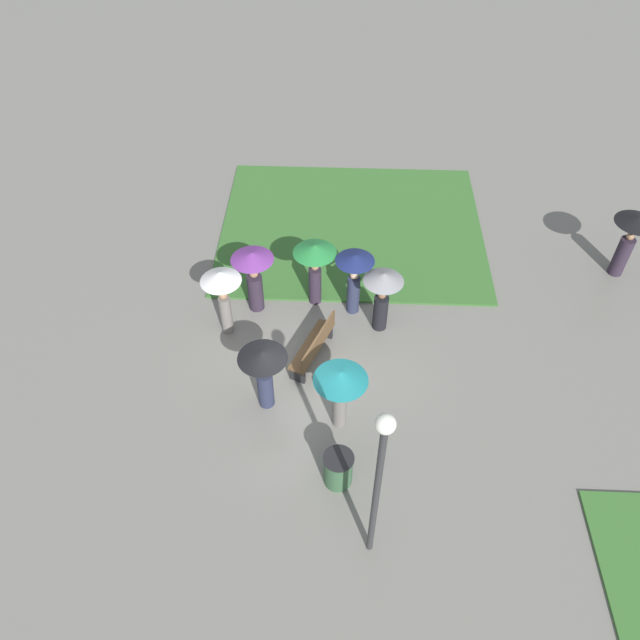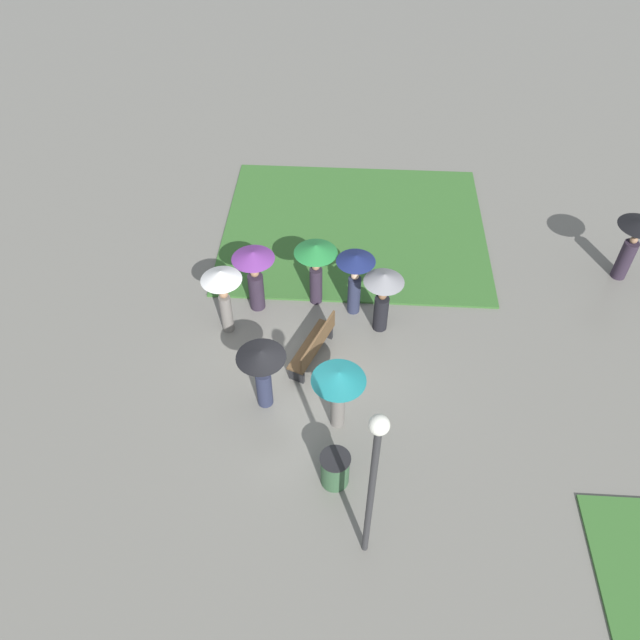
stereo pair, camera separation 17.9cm
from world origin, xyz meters
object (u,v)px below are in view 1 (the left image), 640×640
trash_bin (338,469)px  crowd_person_green (315,260)px  lamp_post (379,472)px  lone_walker_mid_plaza (631,236)px  crowd_person_purple (253,272)px  crowd_person_grey (382,291)px  park_bench (315,346)px  crowd_person_white (222,288)px  crowd_person_black (264,368)px  crowd_person_navy (354,273)px  crowd_person_teal (340,384)px

trash_bin → crowd_person_green: (-5.27, -0.72, 0.97)m
lamp_post → lone_walker_mid_plaza: size_ratio=2.24×
trash_bin → crowd_person_purple: (-4.95, -2.23, 0.81)m
crowd_person_green → crowd_person_grey: 1.89m
park_bench → crowd_person_white: crowd_person_white is taller
crowd_person_grey → lone_walker_mid_plaza: lone_walker_mid_plaza is taller
crowd_person_white → crowd_person_black: bearing=89.4°
crowd_person_purple → crowd_person_navy: bearing=-156.2°
crowd_person_purple → lone_walker_mid_plaza: 9.90m
park_bench → crowd_person_green: crowd_person_green is taller
lamp_post → park_bench: bearing=-164.8°
crowd_person_black → crowd_person_white: crowd_person_white is taller
crowd_person_black → park_bench: bearing=24.3°
lamp_post → trash_bin: size_ratio=5.01×
crowd_person_navy → crowd_person_purple: bearing=60.8°
park_bench → crowd_person_purple: bearing=-114.5°
crowd_person_teal → crowd_person_purple: bearing=63.5°
trash_bin → crowd_person_black: size_ratio=0.48×
crowd_person_black → crowd_person_purple: (-3.06, -0.57, -0.01)m
trash_bin → crowd_person_green: 5.40m
crowd_person_purple → lone_walker_mid_plaza: lone_walker_mid_plaza is taller
crowd_person_black → crowd_person_grey: bearing=14.9°
crowd_person_green → crowd_person_white: crowd_person_white is taller
crowd_person_teal → crowd_person_grey: size_ratio=0.98×
crowd_person_grey → crowd_person_teal: bearing=-84.6°
park_bench → crowd_person_navy: bearing=174.4°
trash_bin → crowd_person_teal: crowd_person_teal is taller
park_bench → crowd_person_black: size_ratio=1.01×
crowd_person_black → lone_walker_mid_plaza: (-4.83, 9.17, 0.04)m
crowd_person_green → crowd_person_purple: 1.55m
park_bench → lamp_post: lamp_post is taller
crowd_person_navy → crowd_person_grey: 0.88m
trash_bin → crowd_person_teal: bearing=-179.8°
trash_bin → crowd_person_grey: size_ratio=0.47×
park_bench → lamp_post: size_ratio=0.42×
lamp_post → crowd_person_purple: bearing=-155.8°
lamp_post → crowd_person_grey: bearing=176.8°
crowd_person_purple → crowd_person_white: size_ratio=0.94×
park_bench → crowd_person_white: bearing=-88.5°
trash_bin → crowd_person_green: size_ratio=0.45×
crowd_person_green → crowd_person_white: (1.16, -2.14, 0.07)m
lamp_post → crowd_person_green: 6.93m
crowd_person_grey → crowd_person_green: bearing=175.7°
crowd_person_green → crowd_person_white: bearing=36.3°
crowd_person_white → lone_walker_mid_plaza: 10.70m
trash_bin → crowd_person_grey: (-4.39, 0.95, 0.81)m
crowd_person_teal → crowd_person_navy: bearing=26.8°
park_bench → crowd_person_white: (-0.85, -2.22, 1.00)m
crowd_person_purple → lone_walker_mid_plaza: size_ratio=0.97×
lone_walker_mid_plaza → park_bench: bearing=17.2°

